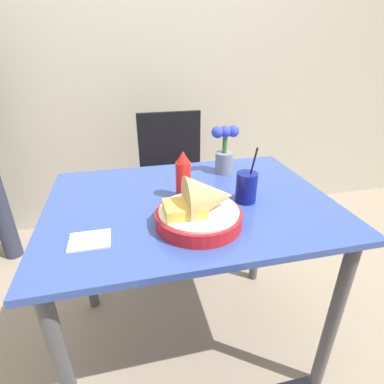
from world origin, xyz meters
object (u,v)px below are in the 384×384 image
object	(u,v)px
food_basket	(203,208)
flower_vase	(224,150)
chair_far_window	(173,175)
drink_cup	(246,188)
ketchup_bottle	(183,176)

from	to	relation	value
food_basket	flower_vase	world-z (taller)	flower_vase
chair_far_window	drink_cup	distance (m)	0.88
ketchup_bottle	drink_cup	bearing A→B (deg)	-20.90
flower_vase	food_basket	bearing A→B (deg)	-117.35
ketchup_bottle	flower_vase	world-z (taller)	flower_vase
chair_far_window	ketchup_bottle	distance (m)	0.81
food_basket	ketchup_bottle	distance (m)	0.21
food_basket	ketchup_bottle	size ratio (longest dim) A/B	1.52
ketchup_bottle	food_basket	bearing A→B (deg)	-83.91
chair_far_window	flower_vase	xyz separation A→B (m)	(0.15, -0.54, 0.33)
ketchup_bottle	flower_vase	size ratio (longest dim) A/B	0.86
flower_vase	chair_far_window	bearing A→B (deg)	105.67
food_basket	ketchup_bottle	xyz separation A→B (m)	(-0.02, 0.20, 0.03)
ketchup_bottle	drink_cup	world-z (taller)	drink_cup
chair_far_window	drink_cup	world-z (taller)	drink_cup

